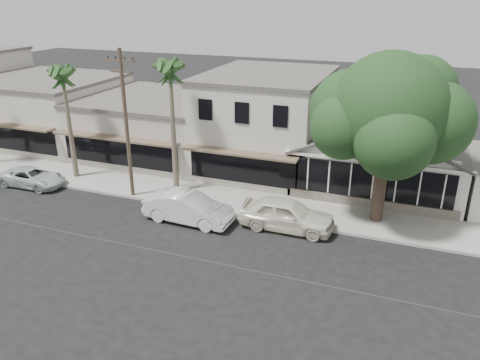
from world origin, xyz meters
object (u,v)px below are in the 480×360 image
at_px(car_2, 33,177).
at_px(car_1, 188,208).
at_px(shade_tree, 387,113).
at_px(car_0, 287,214).
at_px(utility_pole, 126,122).

bearing_deg(car_2, car_1, -95.35).
bearing_deg(car_2, shade_tree, -82.80).
bearing_deg(car_1, shade_tree, -65.84).
xyz_separation_m(car_0, car_1, (-5.29, -1.06, -0.04)).
relative_size(car_0, car_1, 1.01).
height_order(utility_pole, car_2, utility_pole).
height_order(utility_pole, shade_tree, shade_tree).
bearing_deg(car_2, car_0, -90.29).
xyz_separation_m(utility_pole, shade_tree, (14.39, 2.12, 1.32)).
relative_size(car_0, car_2, 1.16).
xyz_separation_m(utility_pole, car_0, (10.03, -0.71, -3.93)).
relative_size(car_2, shade_tree, 0.47).
height_order(car_0, car_1, car_0).
distance_m(car_2, shade_tree, 22.34).
height_order(car_0, car_2, car_0).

